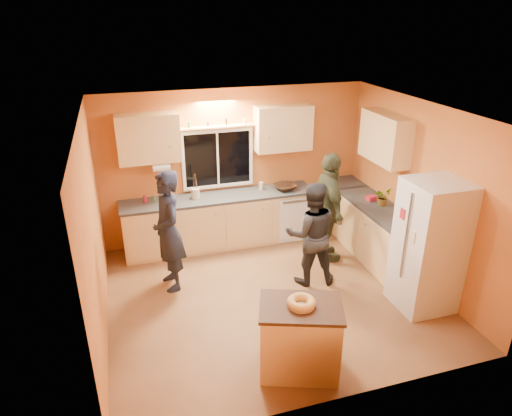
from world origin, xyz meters
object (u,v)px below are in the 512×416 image
object	(u,v)px
refrigerator	(429,246)
person_right	(328,208)
person_center	(311,234)
person_left	(168,231)
island	(300,338)

from	to	relation	value
refrigerator	person_right	bearing A→B (deg)	115.14
refrigerator	person_center	distance (m)	1.59
person_left	person_right	xyz separation A→B (m)	(2.49, 0.07, 0.00)
refrigerator	person_center	world-z (taller)	refrigerator
island	person_center	world-z (taller)	person_center
island	person_center	xyz separation A→B (m)	(0.83, 1.66, 0.35)
island	person_left	size ratio (longest dim) A/B	0.59
island	person_right	size ratio (longest dim) A/B	0.58
person_right	refrigerator	bearing A→B (deg)	-149.26
island	person_left	xyz separation A→B (m)	(-1.14, 2.13, 0.45)
refrigerator	person_right	xyz separation A→B (m)	(-0.72, 1.53, -0.01)
person_right	person_left	bearing A→B (deg)	97.30
island	person_right	bearing A→B (deg)	78.10
refrigerator	person_left	distance (m)	3.53
person_left	person_right	size ratio (longest dim) A/B	1.00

